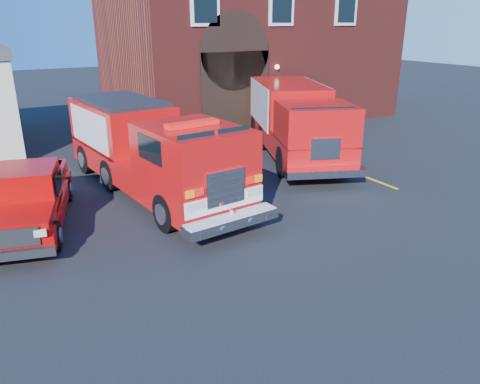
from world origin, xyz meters
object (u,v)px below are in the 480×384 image
fire_engine (150,149)px  secondary_truck (295,118)px  fire_station (246,40)px  pickup_truck (26,198)px

fire_engine → secondary_truck: 6.97m
fire_station → fire_engine: bearing=-132.5°
fire_station → pickup_truck: (-13.62, -11.60, -3.42)m
fire_station → pickup_truck: size_ratio=2.68×
fire_station → pickup_truck: bearing=-139.6°
fire_engine → secondary_truck: same height
secondary_truck → fire_station: bearing=72.2°
fire_engine → pickup_truck: fire_engine is taller
pickup_truck → secondary_truck: secondary_truck is taller
fire_station → pickup_truck: 18.22m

